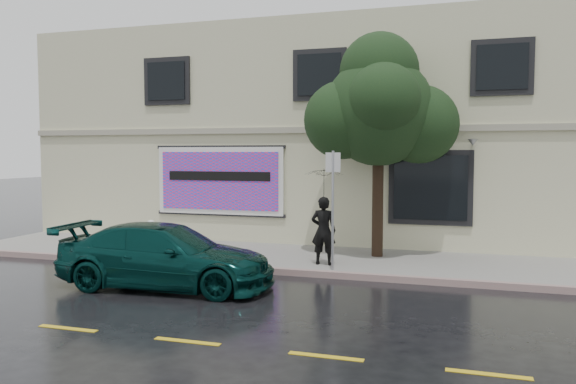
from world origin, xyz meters
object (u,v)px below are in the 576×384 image
(street_tree, at_px, (379,112))
(car, at_px, (166,256))
(fire_hydrant, at_px, (151,235))
(pedestrian, at_px, (323,231))

(street_tree, bearing_deg, car, -133.10)
(fire_hydrant, bearing_deg, car, -39.88)
(pedestrian, bearing_deg, car, 42.46)
(car, distance_m, street_tree, 6.69)
(pedestrian, height_order, street_tree, street_tree)
(pedestrian, distance_m, fire_hydrant, 5.26)
(car, xyz_separation_m, fire_hydrant, (-2.35, 3.32, -0.12))
(car, xyz_separation_m, street_tree, (3.97, 4.25, 3.30))
(street_tree, distance_m, fire_hydrant, 7.25)
(pedestrian, xyz_separation_m, street_tree, (1.12, 1.54, 2.99))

